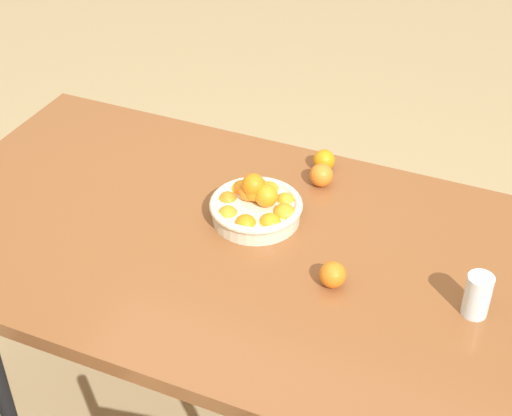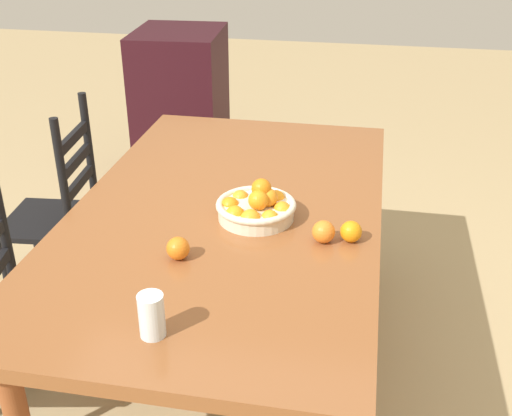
# 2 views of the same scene
# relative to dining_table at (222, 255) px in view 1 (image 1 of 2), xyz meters

# --- Properties ---
(ground_plane) EXTENTS (12.00, 12.00, 0.00)m
(ground_plane) POSITION_rel_dining_table_xyz_m (0.00, 0.00, -0.68)
(ground_plane) COLOR tan
(dining_table) EXTENTS (1.86, 1.09, 0.75)m
(dining_table) POSITION_rel_dining_table_xyz_m (0.00, 0.00, 0.00)
(dining_table) COLOR brown
(dining_table) RESTS_ON ground
(fruit_bowl) EXTENTS (0.28, 0.28, 0.14)m
(fruit_bowl) POSITION_rel_dining_table_xyz_m (-0.06, -0.12, 0.12)
(fruit_bowl) COLOR beige
(fruit_bowl) RESTS_ON dining_table
(orange_loose_0) EXTENTS (0.07, 0.07, 0.07)m
(orange_loose_0) POSITION_rel_dining_table_xyz_m (-0.37, 0.07, 0.11)
(orange_loose_0) COLOR orange
(orange_loose_0) RESTS_ON dining_table
(orange_loose_1) EXTENTS (0.07, 0.07, 0.07)m
(orange_loose_1) POSITION_rel_dining_table_xyz_m (-0.16, -0.45, 0.11)
(orange_loose_1) COLOR orange
(orange_loose_1) RESTS_ON dining_table
(orange_loose_2) EXTENTS (0.08, 0.08, 0.08)m
(orange_loose_2) POSITION_rel_dining_table_xyz_m (-0.18, -0.36, 0.11)
(orange_loose_2) COLOR orange
(orange_loose_2) RESTS_ON dining_table
(drinking_glass) EXTENTS (0.07, 0.07, 0.12)m
(drinking_glass) POSITION_rel_dining_table_xyz_m (-0.74, 0.03, 0.13)
(drinking_glass) COLOR silver
(drinking_glass) RESTS_ON dining_table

